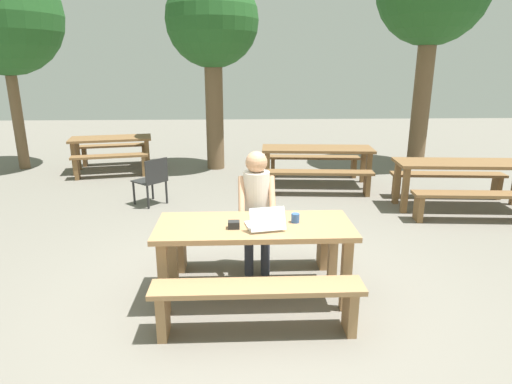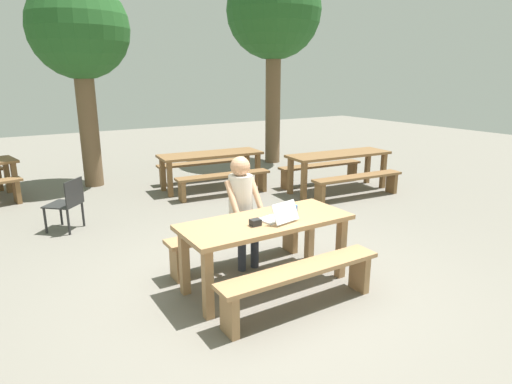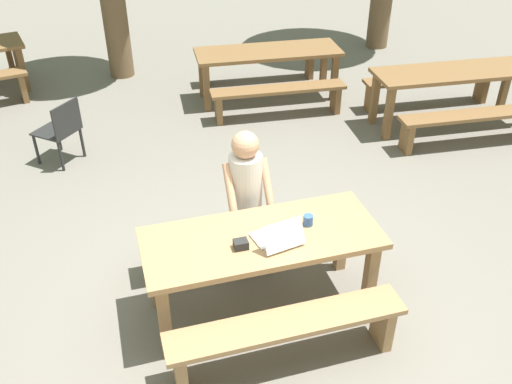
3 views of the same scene
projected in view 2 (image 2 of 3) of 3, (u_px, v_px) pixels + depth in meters
ground_plane at (266, 284)px, 4.88m from camera, size 30.00×30.00×0.00m
picnic_table_front at (266, 230)px, 4.70m from camera, size 1.90×0.78×0.77m
bench_near at (301, 278)px, 4.26m from camera, size 1.81×0.30×0.47m
bench_far at (238, 238)px, 5.31m from camera, size 1.81×0.30×0.47m
laptop at (279, 216)px, 4.62m from camera, size 0.39×0.37×0.22m
small_pouch at (255, 222)px, 4.48m from camera, size 0.11×0.09×0.07m
coffee_mug at (294, 209)px, 4.89m from camera, size 0.08×0.08×0.09m
person_seated at (242, 203)px, 5.19m from camera, size 0.40×0.40×1.36m
plastic_chair at (67, 203)px, 6.47m from camera, size 0.62×0.62×0.80m
picnic_table_mid at (211, 158)px, 8.83m from camera, size 2.15×0.88×0.74m
bench_mid_south at (224, 179)px, 8.34m from camera, size 1.91×0.45×0.44m
bench_mid_north at (200, 167)px, 9.48m from camera, size 1.91×0.45×0.44m
picnic_table_distant at (339, 159)px, 8.63m from camera, size 2.21×0.85×0.78m
bench_distant_south at (358, 181)px, 8.19m from camera, size 1.96×0.45×0.44m
bench_distant_north at (320, 169)px, 9.24m from camera, size 1.96×0.45×0.44m
tree_right at (79, 33)px, 8.43m from camera, size 1.95×1.95×4.14m
tree_rear at (274, 14)px, 10.71m from camera, size 2.37×2.37×5.01m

